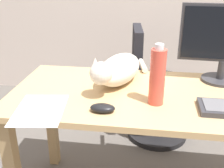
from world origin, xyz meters
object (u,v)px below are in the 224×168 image
at_px(office_chair, 153,93).
at_px(spray_bottle, 157,76).
at_px(computer_mouse, 103,108).
at_px(cat, 118,70).

distance_m(office_chair, spray_bottle, 0.95).
distance_m(office_chair, computer_mouse, 1.03).
bearing_deg(cat, computer_mouse, -94.98).
bearing_deg(office_chair, spray_bottle, -90.08).
distance_m(cat, computer_mouse, 0.33).
height_order(cat, computer_mouse, cat).
distance_m(office_chair, cat, 0.77).
height_order(office_chair, cat, cat).
distance_m(cat, spray_bottle, 0.29).
bearing_deg(computer_mouse, spray_bottle, 26.75).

